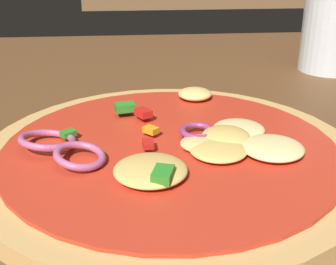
{
  "coord_description": "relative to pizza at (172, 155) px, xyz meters",
  "views": [
    {
      "loc": [
        -0.06,
        -0.29,
        0.21
      ],
      "look_at": [
        -0.03,
        0.05,
        0.06
      ],
      "focal_mm": 48.21,
      "sensor_mm": 36.0,
      "label": 1
    }
  ],
  "objects": [
    {
      "name": "beer_glass",
      "position": [
        0.24,
        0.26,
        0.06
      ],
      "size": [
        0.08,
        0.08,
        0.15
      ],
      "color": "silver",
      "rests_on": "dining_table"
    },
    {
      "name": "pizza",
      "position": [
        0.0,
        0.0,
        0.0
      ],
      "size": [
        0.3,
        0.3,
        0.03
      ],
      "color": "tan",
      "rests_on": "dining_table"
    },
    {
      "name": "dining_table",
      "position": [
        0.03,
        -0.02,
        -0.03
      ],
      "size": [
        1.43,
        1.06,
        0.04
      ],
      "color": "brown",
      "rests_on": "ground"
    }
  ]
}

